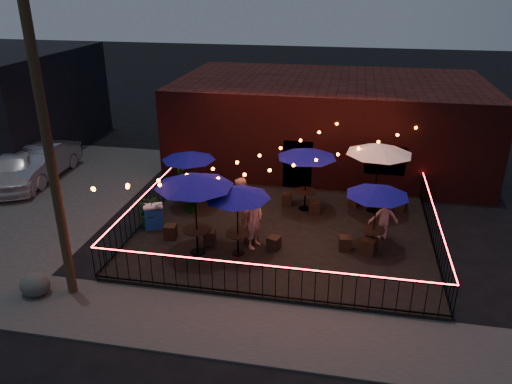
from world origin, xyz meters
TOP-DOWN VIEW (x-y plane):
  - ground at (0.00, 0.00)m, footprint 110.00×110.00m
  - patio at (0.00, 2.00)m, footprint 10.00×8.00m
  - sidewalk at (0.00, -3.25)m, footprint 18.00×2.50m
  - parking_lot at (-12.00, 4.00)m, footprint 11.00×12.00m
  - brick_building at (1.00, 9.99)m, footprint 14.00×8.00m
  - utility_pole at (-5.40, -2.60)m, footprint 0.26×0.26m
  - fence_front at (0.00, -2.00)m, footprint 10.00×0.04m
  - fence_left at (-5.00, 2.00)m, footprint 0.04×8.00m
  - fence_right at (5.00, 2.00)m, footprint 0.04×8.00m
  - festoon_lights at (-1.01, 1.70)m, footprint 10.02×8.72m
  - cafe_table_0 at (-2.49, 0.02)m, footprint 3.16×3.16m
  - cafe_table_1 at (-3.80, 3.40)m, footprint 2.35×2.35m
  - cafe_table_2 at (-1.20, 0.20)m, footprint 2.27×2.27m
  - cafe_table_3 at (0.55, 3.96)m, footprint 2.63×2.63m
  - cafe_table_4 at (3.02, 1.36)m, footprint 2.61×2.61m
  - cafe_table_5 at (3.12, 4.30)m, footprint 2.99×2.99m
  - bistro_chair_0 at (-3.68, 0.78)m, footprint 0.44×0.44m
  - bistro_chair_1 at (-2.26, 0.65)m, footprint 0.45×0.45m
  - bistro_chair_2 at (-4.04, 3.35)m, footprint 0.35×0.35m
  - bistro_chair_3 at (-2.89, 3.64)m, footprint 0.42×0.42m
  - bistro_chair_4 at (-0.95, 1.03)m, footprint 0.45×0.45m
  - bistro_chair_5 at (-0.12, 0.69)m, footprint 0.47×0.47m
  - bistro_chair_6 at (-0.18, 4.25)m, footprint 0.39×0.39m
  - bistro_chair_7 at (0.93, 3.65)m, footprint 0.46×0.46m
  - bistro_chair_8 at (2.15, 1.12)m, footprint 0.43×0.43m
  - bistro_chair_9 at (2.90, 1.00)m, footprint 0.56×0.56m
  - bistro_chair_10 at (2.39, 4.56)m, footprint 0.46×0.46m
  - bistro_chair_11 at (4.16, 4.58)m, footprint 0.48×0.48m
  - patron_a at (-0.78, 0.76)m, footprint 0.66×0.81m
  - patron_b at (-1.48, 1.77)m, footprint 0.92×1.08m
  - patron_c at (3.36, 2.19)m, footprint 1.09×0.75m
  - potted_shrub_a at (-4.60, 1.47)m, footprint 1.29×1.17m
  - potted_shrub_b at (-3.57, 2.88)m, footprint 0.74×0.60m
  - potted_shrub_c at (-4.60, 4.63)m, footprint 1.10×1.10m
  - cooler at (-4.50, 1.37)m, footprint 0.80×0.70m
  - boulder at (-6.34, -2.92)m, footprint 0.92×0.79m
  - car_white at (-11.91, 4.29)m, footprint 3.48×4.72m
  - car_silver at (-11.37, 5.30)m, footprint 1.75×4.63m

SIDE VIEW (x-z plane):
  - ground at x=0.00m, z-range 0.00..0.00m
  - parking_lot at x=-12.00m, z-range 0.00..0.02m
  - sidewalk at x=0.00m, z-range 0.00..0.05m
  - patio at x=0.00m, z-range 0.00..0.15m
  - boulder at x=-6.34m, z-range 0.00..0.68m
  - bistro_chair_2 at x=-4.04m, z-range 0.15..0.56m
  - bistro_chair_10 at x=2.39m, z-range 0.15..0.56m
  - bistro_chair_3 at x=-2.89m, z-range 0.15..0.57m
  - bistro_chair_4 at x=-0.95m, z-range 0.15..0.57m
  - bistro_chair_11 at x=4.16m, z-range 0.15..0.59m
  - bistro_chair_5 at x=-0.12m, z-range 0.15..0.59m
  - bistro_chair_6 at x=-0.18m, z-range 0.15..0.59m
  - bistro_chair_8 at x=2.15m, z-range 0.15..0.61m
  - bistro_chair_1 at x=-2.26m, z-range 0.15..0.61m
  - bistro_chair_7 at x=0.93m, z-range 0.15..0.62m
  - bistro_chair_0 at x=-3.68m, z-range 0.15..0.62m
  - bistro_chair_9 at x=2.90m, z-range 0.15..0.67m
  - cooler at x=-4.50m, z-range 0.16..1.03m
  - fence_front at x=0.00m, z-range 0.14..1.18m
  - fence_left at x=-5.00m, z-range 0.14..1.18m
  - fence_right at x=5.00m, z-range 0.14..1.18m
  - car_white at x=-11.91m, z-range 0.00..1.50m
  - car_silver at x=-11.37m, z-range 0.00..1.51m
  - potted_shrub_a at x=-4.60m, z-range 0.15..1.42m
  - potted_shrub_b at x=-3.57m, z-range 0.15..1.49m
  - potted_shrub_c at x=-4.60m, z-range 0.15..1.63m
  - patron_c at x=3.36m, z-range 0.15..1.70m
  - patron_a at x=-0.78m, z-range 0.15..2.06m
  - patron_b at x=-1.48m, z-range 0.15..2.10m
  - brick_building at x=1.00m, z-range 0.00..4.00m
  - cafe_table_4 at x=3.02m, z-range 1.06..3.28m
  - cafe_table_1 at x=-3.80m, z-range 1.07..3.29m
  - cafe_table_2 at x=-1.20m, z-range 1.10..3.40m
  - cafe_table_3 at x=0.55m, z-range 1.16..3.60m
  - festoon_lights at x=-1.01m, z-range 1.86..3.18m
  - cafe_table_5 at x=3.12m, z-range 1.25..3.93m
  - cafe_table_0 at x=-2.49m, z-range 1.26..3.95m
  - utility_pole at x=-5.40m, z-range 0.00..8.00m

